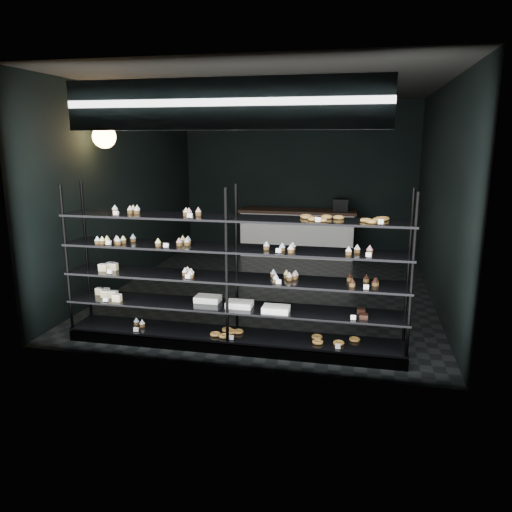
% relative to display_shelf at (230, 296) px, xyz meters
% --- Properties ---
extents(room, '(5.01, 6.01, 3.20)m').
position_rel_display_shelf_xyz_m(room, '(0.07, 2.45, 0.97)').
color(room, black).
rests_on(room, ground).
extents(display_shelf, '(4.00, 0.50, 1.91)m').
position_rel_display_shelf_xyz_m(display_shelf, '(0.00, 0.00, 0.00)').
color(display_shelf, black).
rests_on(display_shelf, room).
extents(signage, '(3.30, 0.05, 0.50)m').
position_rel_display_shelf_xyz_m(signage, '(0.07, -0.48, 2.12)').
color(signage, '#100D42').
rests_on(signage, room).
extents(pendant_lamp, '(0.32, 0.32, 0.89)m').
position_rel_display_shelf_xyz_m(pendant_lamp, '(-2.13, 1.21, 1.82)').
color(pendant_lamp, black).
rests_on(pendant_lamp, room).
extents(service_counter, '(2.43, 0.65, 1.23)m').
position_rel_display_shelf_xyz_m(service_counter, '(0.15, 4.95, -0.13)').
color(service_counter, silver).
rests_on(service_counter, room).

